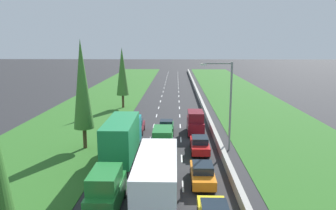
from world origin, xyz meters
TOP-DOWN VIEW (x-y plane):
  - ground_plane at (0.00, 60.00)m, footprint 300.00×300.00m
  - grass_verge_left at (-12.65, 60.00)m, footprint 14.00×140.00m
  - grass_verge_right at (14.35, 60.00)m, footprint 14.00×140.00m
  - median_barrier at (5.70, 60.00)m, footprint 0.44×120.00m
  - lane_markings at (0.00, 60.00)m, footprint 3.64×116.00m
  - white_box_truck_centre_lane at (0.03, 17.10)m, footprint 2.46×9.40m
  - green_van_left_lane at (-3.36, 17.33)m, footprint 1.96×4.90m
  - green_box_truck_left_lane at (-3.69, 26.10)m, footprint 2.46×9.40m
  - green_van_centre_lane at (-0.09, 27.67)m, footprint 1.96×4.90m
  - maroon_hatchback_left_lane at (-3.61, 35.67)m, footprint 1.74×3.90m
  - green_hatchback_centre_lane at (0.03, 35.44)m, footprint 1.74×3.90m
  - orange_sedan_right_lane at (3.27, 21.61)m, footprint 1.82×4.50m
  - red_sedan_right_lane at (3.58, 28.84)m, footprint 1.82×4.50m
  - maroon_van_right_lane at (3.52, 35.48)m, footprint 1.96×4.90m
  - poplar_tree_second at (-8.29, 29.78)m, footprint 2.08×2.08m
  - poplar_tree_third at (-7.78, 50.93)m, footprint 2.05×2.05m
  - street_light_mast at (6.30, 29.60)m, footprint 3.20×0.28m

SIDE VIEW (x-z plane):
  - ground_plane at x=0.00m, z-range 0.00..0.00m
  - lane_markings at x=0.00m, z-range 0.00..0.01m
  - grass_verge_left at x=-12.65m, z-range 0.00..0.04m
  - grass_verge_right at x=14.35m, z-range 0.00..0.04m
  - median_barrier at x=5.70m, z-range 0.00..0.85m
  - orange_sedan_right_lane at x=3.27m, z-range -0.01..1.63m
  - red_sedan_right_lane at x=3.58m, z-range -0.01..1.63m
  - maroon_hatchback_left_lane at x=-3.61m, z-range -0.02..1.70m
  - green_hatchback_centre_lane at x=0.03m, z-range -0.02..1.70m
  - green_van_left_lane at x=-3.36m, z-range -0.01..2.81m
  - green_van_centre_lane at x=-0.09m, z-range -0.01..2.81m
  - maroon_van_right_lane at x=3.52m, z-range -0.01..2.81m
  - white_box_truck_centre_lane at x=0.03m, z-range 0.09..4.27m
  - green_box_truck_left_lane at x=-3.69m, z-range 0.09..4.27m
  - street_light_mast at x=6.30m, z-range 0.73..9.73m
  - poplar_tree_third at x=-7.78m, z-range 1.05..11.19m
  - poplar_tree_second at x=-8.29m, z-range 1.05..12.33m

